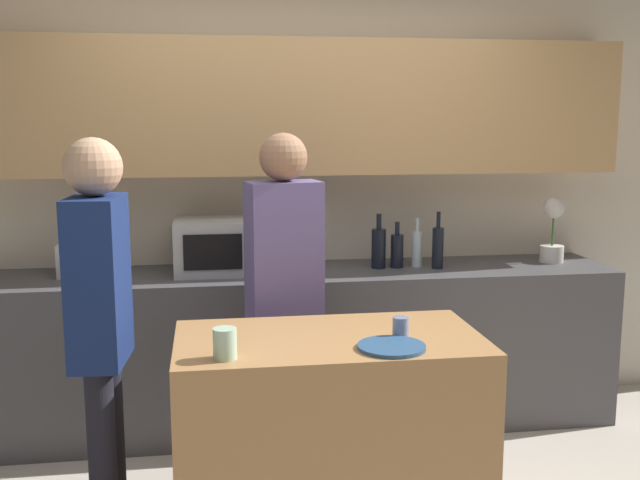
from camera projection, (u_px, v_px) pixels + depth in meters
The scene contains 15 objects.
back_wall at pixel (295, 157), 4.39m from camera, with size 6.40×0.40×2.70m.
back_counter at pixel (301, 348), 4.31m from camera, with size 3.60×0.62×0.91m.
kitchen_island at pixel (329, 444), 3.06m from camera, with size 1.22×0.66×0.91m.
microwave at pixel (222, 246), 4.19m from camera, with size 0.52×0.39×0.30m.
toaster at pixel (83, 260), 4.09m from camera, with size 0.26×0.16×0.18m.
potted_plant at pixel (553, 229), 4.47m from camera, with size 0.14×0.14×0.39m.
bottle_0 at pixel (379, 247), 4.30m from camera, with size 0.08×0.08×0.32m.
bottle_1 at pixel (397, 250), 4.32m from camera, with size 0.07×0.07×0.27m.
bottle_2 at pixel (417, 248), 4.34m from camera, with size 0.06×0.06×0.29m.
bottle_3 at pixel (438, 247), 4.29m from camera, with size 0.07×0.07×0.33m.
plate_on_island at pixel (391, 347), 2.83m from camera, with size 0.26×0.26×0.01m.
cup_0 at pixel (401, 327), 2.97m from camera, with size 0.07×0.07×0.08m.
cup_1 at pixel (225, 344), 2.70m from camera, with size 0.09×0.09×0.11m.
person_left at pixel (284, 279), 3.52m from camera, with size 0.37×0.25×1.70m.
person_center at pixel (100, 314), 2.91m from camera, with size 0.22×0.35×1.70m.
Camera 1 is at (-0.51, -2.73, 1.78)m, focal length 42.00 mm.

